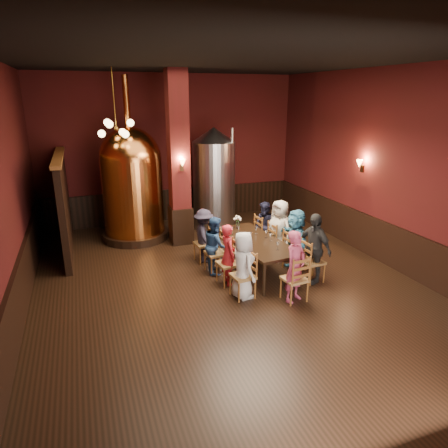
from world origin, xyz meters
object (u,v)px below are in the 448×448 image
object	(u,v)px
steel_vessel	(214,179)
copper_kettle	(132,183)
person_0	(243,265)
person_1	(228,254)
person_2	(215,245)
rose_vase	(238,220)
dining_table	(255,242)

from	to	relation	value
steel_vessel	copper_kettle	bearing A→B (deg)	-176.80
person_0	person_1	size ratio (longest dim) A/B	1.03
steel_vessel	person_2	bearing A→B (deg)	-108.06
person_1	steel_vessel	size ratio (longest dim) A/B	0.44
rose_vase	copper_kettle	bearing A→B (deg)	133.91
copper_kettle	rose_vase	xyz separation A→B (m)	(2.20, -2.29, -0.63)
dining_table	rose_vase	distance (m)	0.95
person_1	steel_vessel	world-z (taller)	steel_vessel
dining_table	rose_vase	xyz separation A→B (m)	(-0.07, 0.90, 0.28)
person_1	steel_vessel	xyz separation A→B (m)	(0.94, 3.73, 0.84)
copper_kettle	rose_vase	size ratio (longest dim) A/B	13.29
person_0	person_2	xyz separation A→B (m)	(-0.13, 1.32, -0.03)
dining_table	copper_kettle	xyz separation A→B (m)	(-2.27, 3.19, 0.90)
copper_kettle	person_1	bearing A→B (deg)	-67.96
person_2	steel_vessel	distance (m)	3.35
copper_kettle	rose_vase	world-z (taller)	copper_kettle
person_0	steel_vessel	distance (m)	4.56
person_1	person_2	distance (m)	0.66
dining_table	person_2	size ratio (longest dim) A/B	1.90
person_0	rose_vase	xyz separation A→B (m)	(0.68, 1.98, 0.28)
dining_table	person_0	distance (m)	1.31
copper_kettle	rose_vase	bearing A→B (deg)	-46.09
dining_table	rose_vase	world-z (taller)	rose_vase
dining_table	person_1	size ratio (longest dim) A/B	1.87
copper_kettle	rose_vase	distance (m)	3.23
person_0	copper_kettle	bearing A→B (deg)	14.69
person_0	steel_vessel	size ratio (longest dim) A/B	0.46
copper_kettle	steel_vessel	size ratio (longest dim) A/B	1.45
dining_table	person_1	xyz separation A→B (m)	(-0.81, -0.41, -0.02)
person_1	steel_vessel	distance (m)	3.94
person_0	person_1	distance (m)	0.67
person_0	person_2	world-z (taller)	person_0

